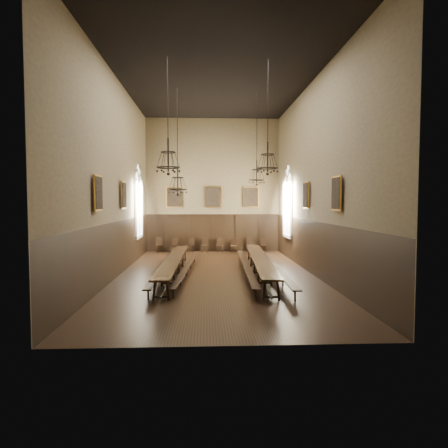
{
  "coord_description": "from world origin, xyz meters",
  "views": [
    {
      "loc": [
        -0.5,
        -18.17,
        3.39
      ],
      "look_at": [
        0.42,
        1.5,
        2.28
      ],
      "focal_mm": 32.0,
      "sensor_mm": 36.0,
      "label": 1
    }
  ],
  "objects": [
    {
      "name": "table_left",
      "position": [
        -1.96,
        0.02,
        0.4
      ],
      "size": [
        0.86,
        10.19,
        0.79
      ],
      "rotation": [
        0.0,
        0.0,
        -0.01
      ],
      "color": "black",
      "rests_on": "floor"
    },
    {
      "name": "portrait_back_1",
      "position": [
        0.0,
        8.88,
        3.7
      ],
      "size": [
        1.1,
        0.12,
        1.4
      ],
      "color": "#C2872E",
      "rests_on": "wall_back"
    },
    {
      "name": "portrait_right_1",
      "position": [
        4.38,
        -3.5,
        3.7
      ],
      "size": [
        0.12,
        1.0,
        1.3
      ],
      "color": "#C2872E",
      "rests_on": "wall_right"
    },
    {
      "name": "bench_right_inner",
      "position": [
        1.39,
        0.16,
        0.3
      ],
      "size": [
        0.67,
        10.49,
        0.47
      ],
      "rotation": [
        0.0,
        0.0,
        -0.03
      ],
      "color": "black",
      "rests_on": "floor"
    },
    {
      "name": "chair_4",
      "position": [
        0.46,
        8.52,
        0.27
      ],
      "size": [
        0.48,
        0.48,
        0.91
      ],
      "rotation": [
        0.0,
        0.0,
        -0.22
      ],
      "color": "black",
      "rests_on": "floor"
    },
    {
      "name": "chandelier_front_right",
      "position": [
        1.99,
        -2.27,
        5.02
      ],
      "size": [
        0.84,
        0.84,
        4.43
      ],
      "color": "black",
      "rests_on": "ceiling"
    },
    {
      "name": "chandelier_back_left",
      "position": [
        -1.89,
        2.02,
        4.32
      ],
      "size": [
        0.92,
        0.92,
        5.16
      ],
      "color": "black",
      "rests_on": "ceiling"
    },
    {
      "name": "chair_1",
      "position": [
        -2.59,
        8.56,
        0.28
      ],
      "size": [
        0.5,
        0.5,
        0.93
      ],
      "rotation": [
        0.0,
        0.0,
        -0.26
      ],
      "color": "black",
      "rests_on": "floor"
    },
    {
      "name": "wall_back",
      "position": [
        0.0,
        9.01,
        4.5
      ],
      "size": [
        9.0,
        0.02,
        9.0
      ],
      "primitive_type": "cube",
      "color": "olive",
      "rests_on": "ground"
    },
    {
      "name": "chair_6",
      "position": [
        2.53,
        8.61,
        0.28
      ],
      "size": [
        0.46,
        0.46,
        0.92
      ],
      "rotation": [
        0.0,
        0.0,
        0.13
      ],
      "color": "black",
      "rests_on": "floor"
    },
    {
      "name": "portrait_back_0",
      "position": [
        -2.6,
        8.88,
        3.7
      ],
      "size": [
        1.1,
        0.12,
        1.4
      ],
      "color": "#C2872E",
      "rests_on": "wall_back"
    },
    {
      "name": "wall_front",
      "position": [
        0.0,
        -9.01,
        4.5
      ],
      "size": [
        9.0,
        0.02,
        9.0
      ],
      "primitive_type": "cube",
      "color": "olive",
      "rests_on": "ground"
    },
    {
      "name": "wainscot_panelling",
      "position": [
        0.0,
        0.0,
        1.25
      ],
      "size": [
        9.0,
        18.0,
        2.5
      ],
      "primitive_type": null,
      "color": "black",
      "rests_on": "floor"
    },
    {
      "name": "window_left",
      "position": [
        -4.43,
        5.5,
        3.4
      ],
      "size": [
        0.2,
        2.2,
        4.6
      ],
      "primitive_type": null,
      "color": "white",
      "rests_on": "wall_left"
    },
    {
      "name": "chair_0",
      "position": [
        -3.56,
        8.6,
        0.31
      ],
      "size": [
        0.56,
        0.56,
        1.03
      ],
      "rotation": [
        0.0,
        0.0,
        0.27
      ],
      "color": "black",
      "rests_on": "floor"
    },
    {
      "name": "wall_right",
      "position": [
        4.51,
        0.0,
        4.5
      ],
      "size": [
        0.02,
        18.0,
        9.0
      ],
      "primitive_type": "cube",
      "color": "olive",
      "rests_on": "ground"
    },
    {
      "name": "portrait_right_0",
      "position": [
        4.38,
        1.0,
        3.7
      ],
      "size": [
        0.12,
        1.0,
        1.3
      ],
      "color": "#C2872E",
      "rests_on": "wall_right"
    },
    {
      "name": "chair_7",
      "position": [
        3.44,
        8.52,
        0.27
      ],
      "size": [
        0.44,
        0.44,
        0.91
      ],
      "rotation": [
        0.0,
        0.0,
        0.11
      ],
      "color": "black",
      "rests_on": "floor"
    },
    {
      "name": "bench_left_outer",
      "position": [
        -2.51,
        0.04,
        0.28
      ],
      "size": [
        0.34,
        9.76,
        0.44
      ],
      "rotation": [
        0.0,
        0.0,
        0.01
      ],
      "color": "black",
      "rests_on": "floor"
    },
    {
      "name": "portrait_left_1",
      "position": [
        -4.38,
        -3.5,
        3.7
      ],
      "size": [
        0.12,
        1.0,
        1.3
      ],
      "color": "#C2872E",
      "rests_on": "wall_left"
    },
    {
      "name": "ceiling",
      "position": [
        0.0,
        0.0,
        9.01
      ],
      "size": [
        9.0,
        18.0,
        0.02
      ],
      "primitive_type": "cube",
      "color": "black",
      "rests_on": "ground"
    },
    {
      "name": "bench_right_outer",
      "position": [
        2.66,
        -0.08,
        0.3
      ],
      "size": [
        0.59,
        10.57,
        0.48
      ],
      "rotation": [
        0.0,
        0.0,
        -0.03
      ],
      "color": "black",
      "rests_on": "floor"
    },
    {
      "name": "portrait_back_2",
      "position": [
        2.6,
        8.88,
        3.7
      ],
      "size": [
        1.1,
        0.12,
        1.4
      ],
      "color": "#C2872E",
      "rests_on": "wall_back"
    },
    {
      "name": "portrait_left_0",
      "position": [
        -4.38,
        1.0,
        3.7
      ],
      "size": [
        0.12,
        1.0,
        1.3
      ],
      "color": "#C2872E",
      "rests_on": "wall_left"
    },
    {
      "name": "chandelier_back_right",
      "position": [
        2.17,
        2.53,
        4.83
      ],
      "size": [
        0.82,
        0.82,
        4.63
      ],
      "color": "black",
      "rests_on": "ceiling"
    },
    {
      "name": "window_right",
      "position": [
        4.43,
        5.5,
        3.4
      ],
      "size": [
        0.2,
        2.2,
        4.6
      ],
      "primitive_type": null,
      "color": "white",
      "rests_on": "wall_right"
    },
    {
      "name": "bench_left_inner",
      "position": [
        -1.38,
        -0.15,
        0.26
      ],
      "size": [
        0.83,
        9.11,
        0.41
      ],
      "rotation": [
        0.0,
        0.0,
        -0.06
      ],
      "color": "black",
      "rests_on": "floor"
    },
    {
      "name": "chair_2",
      "position": [
        -1.49,
        8.56,
        0.27
      ],
      "size": [
        0.5,
        0.5,
        0.89
      ],
      "rotation": [
        0.0,
        0.0,
        -0.34
      ],
      "color": "black",
      "rests_on": "floor"
    },
    {
      "name": "wall_left",
      "position": [
        -4.51,
        0.0,
        4.5
      ],
      "size": [
        0.02,
        18.0,
        9.0
      ],
      "primitive_type": "cube",
      "color": "olive",
      "rests_on": "ground"
    },
    {
      "name": "floor",
      "position": [
        0.0,
        0.0,
        -0.01
      ],
      "size": [
        9.0,
        18.0,
        0.02
      ],
      "primitive_type": "cube",
      "color": "black",
      "rests_on": "ground"
    },
    {
      "name": "chair_3",
      "position": [
        -0.55,
        8.5,
        0.29
      ],
      "size": [
        0.48,
        0.48,
        0.95
      ],
      "rotation": [
        0.0,
        0.0,
        -0.17
      ],
      "color": "black",
      "rests_on": "floor"
    },
    {
      "name": "table_right",
      "position": [
        2.0,
        -0.01,
        0.41
      ],
      "size": [
        1.32,
        10.64,
        0.83
      ],
      "rotation": [
        0.0,
        0.0,
        -0.05
      ],
      "color": "black",
      "rests_on": "floor"
    },
    {
      "name": "chandelier_front_left",
      "position": [
        -1.95,
        -2.36,
        5.0
      ],
      "size": [
        0.92,
        0.92,
        4.44
      ],
      "color": "black",
      "rests_on": "ceiling"
    },
    {
      "name": "chair_5",
      "position": [
        1.41,
        8.53,
        0.27
      ],
      "size": [
        0.44,
        0.44,
        0.88
      ],
      "rotation": [
        0.0,
        0.0,
        -0.13
      ],
      "color": "black",
      "rests_on": "floor"
    }
  ]
}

